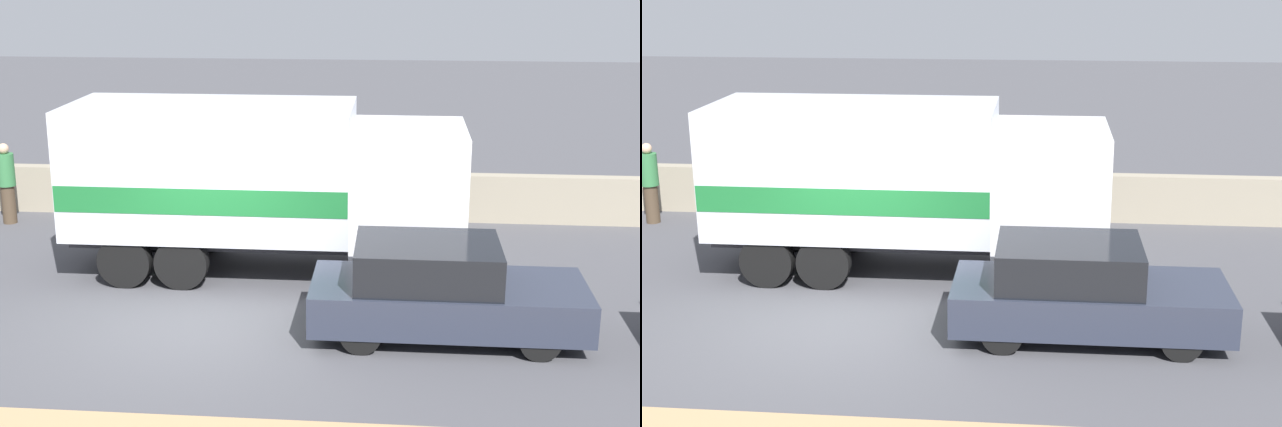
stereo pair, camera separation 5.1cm
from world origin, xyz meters
TOP-DOWN VIEW (x-y plane):
  - ground_plane at (0.00, 0.00)m, footprint 80.00×80.00m
  - stone_wall_backdrop at (0.00, 6.43)m, footprint 60.00×0.35m
  - box_truck at (0.56, 2.69)m, footprint 7.21×2.46m
  - car_hatchback at (3.82, -0.04)m, footprint 4.24×1.80m
  - pedestrian at (-5.51, 5.35)m, footprint 0.39×0.39m

SIDE VIEW (x-z plane):
  - ground_plane at x=0.00m, z-range 0.00..0.00m
  - stone_wall_backdrop at x=0.00m, z-range 0.00..1.07m
  - car_hatchback at x=3.82m, z-range -0.02..1.49m
  - pedestrian at x=-5.51m, z-range 0.03..1.84m
  - box_truck at x=0.56m, z-range 0.19..3.35m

